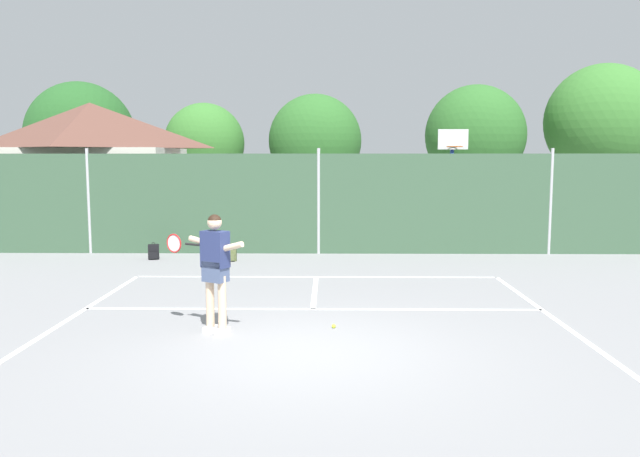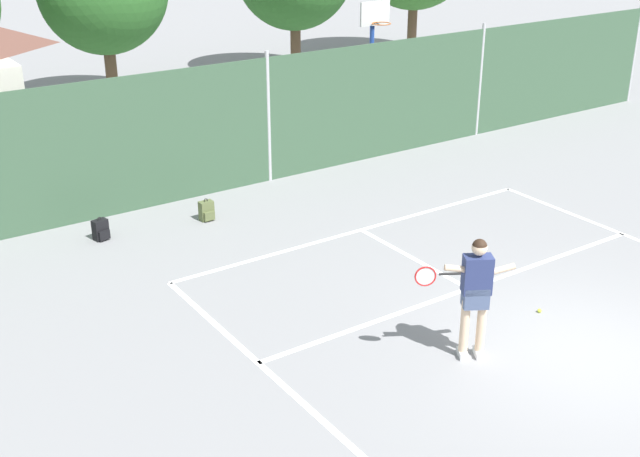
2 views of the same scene
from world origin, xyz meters
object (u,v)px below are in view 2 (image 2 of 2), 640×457
tennis_ball (539,311)px  backpack_black (101,230)px  tennis_player (475,288)px  basketball_hoop (373,50)px  backpack_olive (207,211)px

tennis_ball → backpack_black: 8.22m
tennis_player → backpack_black: (-2.93, 7.02, -0.92)m
basketball_hoop → backpack_olive: size_ratio=7.67×
backpack_black → backpack_olive: 2.13m
tennis_player → tennis_ball: tennis_player is taller
tennis_ball → backpack_olive: (-2.65, 6.43, 0.16)m
tennis_player → backpack_olive: (-0.82, 6.75, -0.92)m
tennis_player → backpack_olive: size_ratio=4.01×
basketball_hoop → backpack_black: bearing=-163.6°
tennis_ball → backpack_black: (-4.76, 6.70, 0.16)m
tennis_player → backpack_olive: bearing=96.9°
basketball_hoop → backpack_black: 9.02m
tennis_player → backpack_olive: 6.86m
tennis_player → tennis_ball: 2.15m
backpack_olive → basketball_hoop: bearing=23.6°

